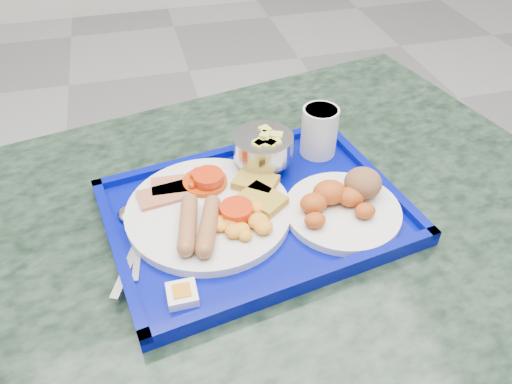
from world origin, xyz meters
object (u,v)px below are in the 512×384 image
tray (256,213)px  bread_plate (344,202)px  table (238,301)px  juice_cup (319,130)px  main_plate (213,209)px  fruit_bowl (263,147)px

tray → bread_plate: (0.14, -0.04, 0.03)m
table → juice_cup: 0.35m
table → main_plate: main_plate is taller
bread_plate → juice_cup: juice_cup is taller
bread_plate → fruit_bowl: 0.17m
table → fruit_bowl: (0.08, 0.11, 0.26)m
fruit_bowl → juice_cup: 0.11m
bread_plate → fruit_bowl: (-0.10, 0.14, 0.03)m
fruit_bowl → tray: bearing=-111.3°
main_plate → fruit_bowl: fruit_bowl is taller
juice_cup → fruit_bowl: bearing=-167.7°
tray → fruit_bowl: bearing=68.7°
table → tray: (0.04, 0.01, 0.21)m
tray → fruit_bowl: (0.04, 0.10, 0.05)m
tray → fruit_bowl: fruit_bowl is taller
main_plate → bread_plate: bearing=-12.0°
bread_plate → tray: bearing=165.1°
tray → table: bearing=-163.8°
main_plate → bread_plate: (0.21, -0.04, 0.01)m
bread_plate → fruit_bowl: bearing=124.5°
table → bread_plate: size_ratio=7.32×
table → main_plate: 0.23m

